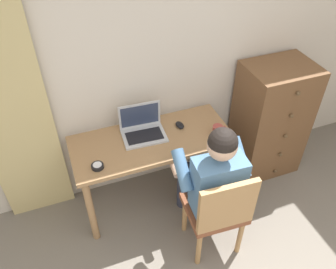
# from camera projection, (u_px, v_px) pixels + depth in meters

# --- Properties ---
(wall_back) EXTENTS (4.80, 0.05, 2.50)m
(wall_back) POSITION_uv_depth(u_px,v_px,m) (163.00, 56.00, 2.72)
(wall_back) COLOR beige
(wall_back) RESTS_ON ground_plane
(curtain_panel) EXTENTS (0.53, 0.03, 2.22)m
(curtain_panel) POSITION_uv_depth(u_px,v_px,m) (9.00, 106.00, 2.44)
(curtain_panel) COLOR #CCB77A
(curtain_panel) RESTS_ON ground_plane
(desk) EXTENTS (1.28, 0.55, 0.73)m
(desk) POSITION_uv_depth(u_px,v_px,m) (152.00, 150.00, 2.82)
(desk) COLOR #9E754C
(desk) RESTS_ON ground_plane
(dresser) EXTENTS (0.59, 0.49, 1.12)m
(dresser) POSITION_uv_depth(u_px,v_px,m) (270.00, 120.00, 3.21)
(dresser) COLOR brown
(dresser) RESTS_ON ground_plane
(chair) EXTENTS (0.44, 0.42, 0.87)m
(chair) POSITION_uv_depth(u_px,v_px,m) (218.00, 210.00, 2.53)
(chair) COLOR brown
(chair) RESTS_ON ground_plane
(person_seated) EXTENTS (0.55, 0.60, 1.18)m
(person_seated) POSITION_uv_depth(u_px,v_px,m) (211.00, 176.00, 2.54)
(person_seated) COLOR #33384C
(person_seated) RESTS_ON ground_plane
(laptop) EXTENTS (0.35, 0.27, 0.24)m
(laptop) POSITION_uv_depth(u_px,v_px,m) (143.00, 129.00, 2.77)
(laptop) COLOR #B7BABF
(laptop) RESTS_ON desk
(computer_mouse) EXTENTS (0.07, 0.10, 0.03)m
(computer_mouse) POSITION_uv_depth(u_px,v_px,m) (180.00, 125.00, 2.86)
(computer_mouse) COLOR black
(computer_mouse) RESTS_ON desk
(desk_clock) EXTENTS (0.09, 0.09, 0.03)m
(desk_clock) POSITION_uv_depth(u_px,v_px,m) (98.00, 166.00, 2.50)
(desk_clock) COLOR black
(desk_clock) RESTS_ON desk
(coffee_mug) EXTENTS (0.12, 0.08, 0.09)m
(coffee_mug) POSITION_uv_depth(u_px,v_px,m) (218.00, 131.00, 2.75)
(coffee_mug) COLOR #9E3D38
(coffee_mug) RESTS_ON desk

